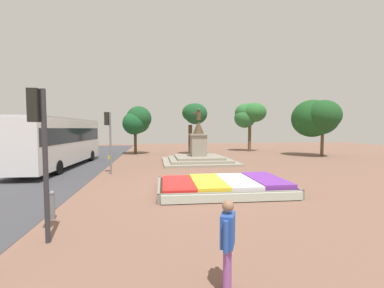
{
  "coord_description": "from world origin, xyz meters",
  "views": [
    {
      "loc": [
        -2.02,
        -11.93,
        2.84
      ],
      "look_at": [
        0.35,
        4.25,
        1.84
      ],
      "focal_mm": 24.0,
      "sensor_mm": 36.0,
      "label": 1
    }
  ],
  "objects_px": {
    "flower_planter": "(225,186)",
    "traffic_light_near_crossing": "(40,136)",
    "pedestrian_with_handbag": "(228,239)",
    "kerb_bollard_mid_a": "(52,204)",
    "statue_monument": "(198,155)",
    "city_bus": "(60,140)",
    "traffic_light_mid_block": "(109,132)"
  },
  "relations": [
    {
      "from": "traffic_light_near_crossing",
      "to": "traffic_light_mid_block",
      "type": "xyz_separation_m",
      "value": [
        -0.05,
        9.7,
        -0.02
      ]
    },
    {
      "from": "traffic_light_near_crossing",
      "to": "city_bus",
      "type": "relative_size",
      "value": 0.33
    },
    {
      "from": "flower_planter",
      "to": "city_bus",
      "type": "bearing_deg",
      "value": 138.84
    },
    {
      "from": "statue_monument",
      "to": "pedestrian_with_handbag",
      "type": "bearing_deg",
      "value": -98.02
    },
    {
      "from": "city_bus",
      "to": "traffic_light_near_crossing",
      "type": "bearing_deg",
      "value": -72.88
    },
    {
      "from": "flower_planter",
      "to": "statue_monument",
      "type": "height_order",
      "value": "statue_monument"
    },
    {
      "from": "flower_planter",
      "to": "pedestrian_with_handbag",
      "type": "distance_m",
      "value": 7.14
    },
    {
      "from": "traffic_light_near_crossing",
      "to": "flower_planter",
      "type": "bearing_deg",
      "value": 36.85
    },
    {
      "from": "traffic_light_near_crossing",
      "to": "city_bus",
      "type": "height_order",
      "value": "traffic_light_near_crossing"
    },
    {
      "from": "flower_planter",
      "to": "traffic_light_near_crossing",
      "type": "distance_m",
      "value": 7.7
    },
    {
      "from": "traffic_light_mid_block",
      "to": "kerb_bollard_mid_a",
      "type": "xyz_separation_m",
      "value": [
        -0.37,
        -7.99,
        -2.15
      ]
    },
    {
      "from": "flower_planter",
      "to": "kerb_bollard_mid_a",
      "type": "height_order",
      "value": "kerb_bollard_mid_a"
    },
    {
      "from": "pedestrian_with_handbag",
      "to": "traffic_light_near_crossing",
      "type": "bearing_deg",
      "value": 148.2
    },
    {
      "from": "pedestrian_with_handbag",
      "to": "kerb_bollard_mid_a",
      "type": "xyz_separation_m",
      "value": [
        -4.41,
        4.18,
        -0.44
      ]
    },
    {
      "from": "flower_planter",
      "to": "pedestrian_with_handbag",
      "type": "bearing_deg",
      "value": -105.19
    },
    {
      "from": "flower_planter",
      "to": "kerb_bollard_mid_a",
      "type": "relative_size",
      "value": 6.52
    },
    {
      "from": "city_bus",
      "to": "pedestrian_with_handbag",
      "type": "bearing_deg",
      "value": -62.68
    },
    {
      "from": "traffic_light_near_crossing",
      "to": "city_bus",
      "type": "xyz_separation_m",
      "value": [
        -4.01,
        13.01,
        -0.62
      ]
    },
    {
      "from": "flower_planter",
      "to": "kerb_bollard_mid_a",
      "type": "bearing_deg",
      "value": -156.89
    },
    {
      "from": "city_bus",
      "to": "kerb_bollard_mid_a",
      "type": "xyz_separation_m",
      "value": [
        3.58,
        -11.3,
        -1.55
      ]
    },
    {
      "from": "statue_monument",
      "to": "city_bus",
      "type": "bearing_deg",
      "value": -172.96
    },
    {
      "from": "statue_monument",
      "to": "traffic_light_mid_block",
      "type": "distance_m",
      "value": 8.14
    },
    {
      "from": "statue_monument",
      "to": "flower_planter",
      "type": "bearing_deg",
      "value": -92.88
    },
    {
      "from": "flower_planter",
      "to": "city_bus",
      "type": "relative_size",
      "value": 0.52
    },
    {
      "from": "pedestrian_with_handbag",
      "to": "kerb_bollard_mid_a",
      "type": "height_order",
      "value": "pedestrian_with_handbag"
    },
    {
      "from": "traffic_light_near_crossing",
      "to": "kerb_bollard_mid_a",
      "type": "bearing_deg",
      "value": 103.89
    },
    {
      "from": "statue_monument",
      "to": "city_bus",
      "type": "height_order",
      "value": "statue_monument"
    },
    {
      "from": "statue_monument",
      "to": "traffic_light_near_crossing",
      "type": "relative_size",
      "value": 1.55
    },
    {
      "from": "traffic_light_near_crossing",
      "to": "traffic_light_mid_block",
      "type": "bearing_deg",
      "value": 90.32
    },
    {
      "from": "statue_monument",
      "to": "pedestrian_with_handbag",
      "type": "xyz_separation_m",
      "value": [
        -2.36,
        -16.77,
        0.3
      ]
    },
    {
      "from": "statue_monument",
      "to": "city_bus",
      "type": "xyz_separation_m",
      "value": [
        -10.36,
        -1.28,
        1.41
      ]
    },
    {
      "from": "traffic_light_near_crossing",
      "to": "pedestrian_with_handbag",
      "type": "xyz_separation_m",
      "value": [
        3.99,
        -2.47,
        -1.73
      ]
    }
  ]
}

